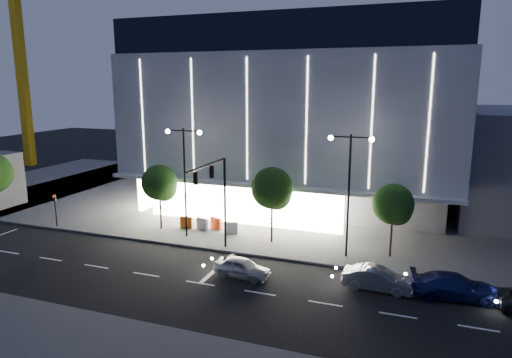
{
  "coord_description": "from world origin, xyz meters",
  "views": [
    {
      "loc": [
        14.46,
        -25.6,
        12.4
      ],
      "look_at": [
        2.46,
        7.62,
        5.0
      ],
      "focal_mm": 32.0,
      "sensor_mm": 36.0,
      "label": 1
    }
  ],
  "objects": [
    {
      "name": "ground",
      "position": [
        0.0,
        0.0,
        0.0
      ],
      "size": [
        160.0,
        160.0,
        0.0
      ],
      "primitive_type": "plane",
      "color": "black",
      "rests_on": "ground"
    },
    {
      "name": "sidewalk_museum",
      "position": [
        5.0,
        24.0,
        0.07
      ],
      "size": [
        70.0,
        40.0,
        0.15
      ],
      "primitive_type": "cube",
      "color": "#474747",
      "rests_on": "ground"
    },
    {
      "name": "museum",
      "position": [
        2.98,
        22.31,
        9.27
      ],
      "size": [
        30.0,
        25.8,
        18.0
      ],
      "color": "#4C4C51",
      "rests_on": "ground"
    },
    {
      "name": "traffic_mast",
      "position": [
        1.0,
        3.34,
        5.03
      ],
      "size": [
        0.33,
        5.89,
        7.07
      ],
      "color": "black",
      "rests_on": "ground"
    },
    {
      "name": "street_lamp_west",
      "position": [
        -3.0,
        6.0,
        5.96
      ],
      "size": [
        3.16,
        0.36,
        9.0
      ],
      "color": "black",
      "rests_on": "ground"
    },
    {
      "name": "street_lamp_east",
      "position": [
        10.0,
        6.0,
        5.96
      ],
      "size": [
        3.16,
        0.36,
        9.0
      ],
      "color": "black",
      "rests_on": "ground"
    },
    {
      "name": "ped_signal_far",
      "position": [
        -15.0,
        4.5,
        1.89
      ],
      "size": [
        0.22,
        0.24,
        3.0
      ],
      "color": "black",
      "rests_on": "ground"
    },
    {
      "name": "tower_crane",
      "position": [
        -40.92,
        28.0,
        20.51
      ],
      "size": [
        32.0,
        2.0,
        28.5
      ],
      "color": "gold",
      "rests_on": "ground"
    },
    {
      "name": "tree_left",
      "position": [
        -5.97,
        7.02,
        4.03
      ],
      "size": [
        3.02,
        3.02,
        5.72
      ],
      "color": "black",
      "rests_on": "ground"
    },
    {
      "name": "tree_mid",
      "position": [
        4.03,
        7.02,
        4.33
      ],
      "size": [
        3.25,
        3.25,
        6.15
      ],
      "color": "black",
      "rests_on": "ground"
    },
    {
      "name": "tree_right",
      "position": [
        13.03,
        7.02,
        3.88
      ],
      "size": [
        2.91,
        2.91,
        5.51
      ],
      "color": "black",
      "rests_on": "ground"
    },
    {
      "name": "car_lead",
      "position": [
        4.14,
        0.31,
        0.65
      ],
      "size": [
        3.96,
        2.0,
        1.29
      ],
      "primitive_type": "imported",
      "rotation": [
        0.0,
        0.0,
        1.44
      ],
      "color": "#AFB1B7",
      "rests_on": "ground"
    },
    {
      "name": "car_second",
      "position": [
        12.63,
        1.41,
        0.7
      ],
      "size": [
        4.31,
        1.67,
        1.4
      ],
      "primitive_type": "imported",
      "rotation": [
        0.0,
        0.0,
        1.52
      ],
      "color": "#939599",
      "rests_on": "ground"
    },
    {
      "name": "car_third",
      "position": [
        17.02,
        1.77,
        0.73
      ],
      "size": [
        5.25,
        2.63,
        1.46
      ],
      "primitive_type": "imported",
      "rotation": [
        0.0,
        0.0,
        1.69
      ],
      "color": "navy",
      "rests_on": "ground"
    },
    {
      "name": "barrier_a",
      "position": [
        -4.05,
        7.91,
        0.65
      ],
      "size": [
        1.11,
        0.28,
        1.0
      ],
      "primitive_type": "cube",
      "rotation": [
        0.0,
        0.0,
        0.03
      ],
      "color": "#DF530C",
      "rests_on": "sidewalk_museum"
    },
    {
      "name": "barrier_b",
      "position": [
        -2.57,
        8.03,
        0.65
      ],
      "size": [
        1.13,
        0.51,
        1.0
      ],
      "primitive_type": "cube",
      "rotation": [
        0.0,
        0.0,
        -0.24
      ],
      "color": "silver",
      "rests_on": "sidewalk_museum"
    },
    {
      "name": "barrier_c",
      "position": [
        -1.5,
        8.47,
        0.65
      ],
      "size": [
        1.12,
        0.61,
        1.0
      ],
      "primitive_type": "cube",
      "rotation": [
        0.0,
        0.0,
        -0.34
      ],
      "color": "red",
      "rests_on": "sidewalk_museum"
    },
    {
      "name": "barrier_d",
      "position": [
        0.21,
        7.79,
        0.65
      ],
      "size": [
        1.12,
        0.57,
        1.0
      ],
      "primitive_type": "cube",
      "rotation": [
        0.0,
        0.0,
        0.31
      ],
      "color": "silver",
      "rests_on": "sidewalk_museum"
    }
  ]
}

